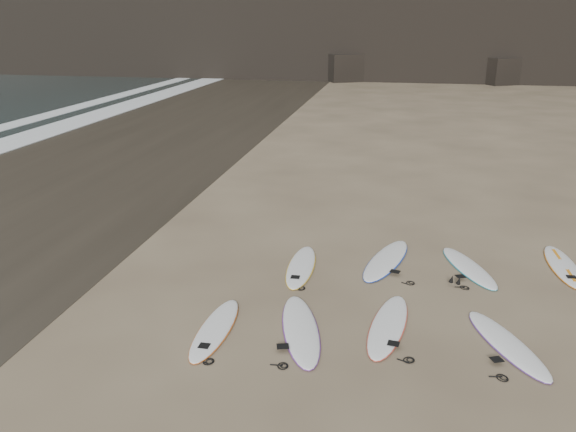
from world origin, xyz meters
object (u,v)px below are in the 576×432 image
object	(u,v)px
surfboard_5	(301,266)
surfboard_6	(386,260)
surfboard_2	(388,325)
surfboard_8	(563,266)
surfboard_0	(215,328)
surfboard_7	(469,267)
surfboard_3	(507,343)
surfboard_1	(301,329)

from	to	relation	value
surfboard_5	surfboard_6	xyz separation A→B (m)	(1.97, 0.75, 0.01)
surfboard_2	surfboard_8	size ratio (longest dim) A/B	1.01
surfboard_0	surfboard_7	xyz separation A→B (m)	(5.00, 3.78, 0.00)
surfboard_0	surfboard_2	size ratio (longest dim) A/B	0.93
surfboard_5	surfboard_8	distance (m)	6.21
surfboard_3	surfboard_6	world-z (taller)	surfboard_6
surfboard_5	surfboard_7	xyz separation A→B (m)	(3.88, 0.69, -0.00)
surfboard_1	surfboard_0	bearing A→B (deg)	174.63
surfboard_2	surfboard_8	world-z (taller)	same
surfboard_6	surfboard_7	distance (m)	1.92
surfboard_3	surfboard_7	world-z (taller)	same
surfboard_6	surfboard_8	xyz separation A→B (m)	(4.12, 0.44, -0.00)
surfboard_2	surfboard_6	distance (m)	3.10
surfboard_1	surfboard_3	size ratio (longest dim) A/B	1.10
surfboard_6	surfboard_8	distance (m)	4.15
surfboard_5	surfboard_0	bearing A→B (deg)	-111.25
surfboard_0	surfboard_2	xyz separation A→B (m)	(3.20, 0.75, 0.00)
surfboard_3	surfboard_8	bearing A→B (deg)	39.67
surfboard_1	surfboard_8	world-z (taller)	surfboard_1
surfboard_2	surfboard_6	world-z (taller)	surfboard_6
surfboard_0	surfboard_1	size ratio (longest dim) A/B	0.88
surfboard_7	surfboard_8	size ratio (longest dim) A/B	0.97
surfboard_8	surfboard_1	bearing A→B (deg)	-145.42
surfboard_7	surfboard_6	bearing A→B (deg)	157.06
surfboard_1	surfboard_8	size ratio (longest dim) A/B	1.05
surfboard_3	surfboard_8	distance (m)	4.23
surfboard_5	surfboard_7	bearing A→B (deg)	8.67
surfboard_2	surfboard_6	bearing A→B (deg)	100.96
surfboard_5	surfboard_6	size ratio (longest dim) A/B	0.89
surfboard_5	surfboard_8	size ratio (longest dim) A/B	0.98
surfboard_0	surfboard_5	bearing A→B (deg)	70.85
surfboard_5	surfboard_8	xyz separation A→B (m)	(6.09, 1.19, 0.00)
surfboard_2	surfboard_6	size ratio (longest dim) A/B	0.92
surfboard_0	surfboard_2	distance (m)	3.29
surfboard_8	surfboard_0	bearing A→B (deg)	-150.11
surfboard_0	surfboard_3	distance (m)	5.34
surfboard_0	surfboard_6	xyz separation A→B (m)	(3.09, 3.85, 0.01)
surfboard_0	surfboard_8	xyz separation A→B (m)	(7.21, 4.29, 0.00)
surfboard_0	surfboard_5	xyz separation A→B (m)	(1.12, 3.09, 0.00)
surfboard_3	surfboard_6	distance (m)	4.02
surfboard_5	surfboard_1	bearing A→B (deg)	-81.89
surfboard_0	surfboard_8	world-z (taller)	surfboard_8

